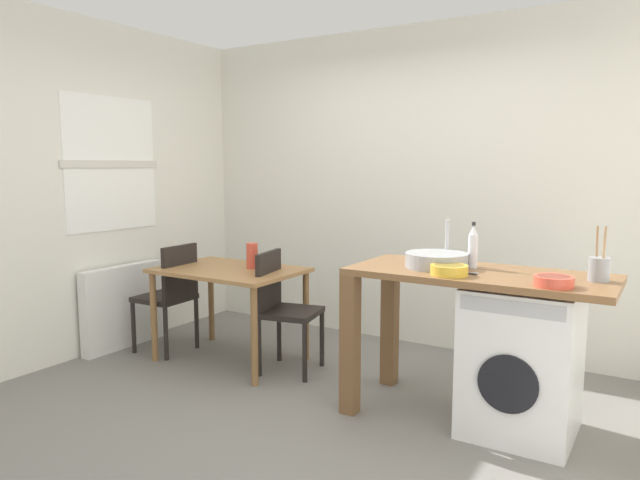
{
  "coord_description": "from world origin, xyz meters",
  "views": [
    {
      "loc": [
        1.93,
        -2.91,
        1.54
      ],
      "look_at": [
        -0.15,
        0.45,
        1.03
      ],
      "focal_mm": 32.55,
      "sensor_mm": 36.0,
      "label": 1
    }
  ],
  "objects_px": {
    "chair_opposite": "(282,304)",
    "vase": "(252,256)",
    "colander": "(554,281)",
    "mixing_bowl": "(449,269)",
    "bottle_tall_green": "(473,247)",
    "dining_table": "(229,280)",
    "utensil_crock": "(599,269)",
    "chair_person_seat": "(171,292)",
    "washing_machine": "(521,360)"
  },
  "relations": [
    {
      "from": "colander",
      "to": "utensil_crock",
      "type": "bearing_deg",
      "value": 56.3
    },
    {
      "from": "colander",
      "to": "vase",
      "type": "relative_size",
      "value": 1.0
    },
    {
      "from": "mixing_bowl",
      "to": "washing_machine",
      "type": "bearing_deg",
      "value": 27.81
    },
    {
      "from": "washing_machine",
      "to": "bottle_tall_green",
      "type": "height_order",
      "value": "bottle_tall_green"
    },
    {
      "from": "chair_opposite",
      "to": "utensil_crock",
      "type": "height_order",
      "value": "utensil_crock"
    },
    {
      "from": "washing_machine",
      "to": "vase",
      "type": "xyz_separation_m",
      "value": [
        -2.1,
        0.19,
        0.41
      ]
    },
    {
      "from": "utensil_crock",
      "to": "vase",
      "type": "relative_size",
      "value": 1.5
    },
    {
      "from": "bottle_tall_green",
      "to": "vase",
      "type": "bearing_deg",
      "value": 177.39
    },
    {
      "from": "chair_person_seat",
      "to": "vase",
      "type": "height_order",
      "value": "vase"
    },
    {
      "from": "chair_opposite",
      "to": "vase",
      "type": "xyz_separation_m",
      "value": [
        -0.33,
        0.07,
        0.33
      ]
    },
    {
      "from": "chair_person_seat",
      "to": "washing_machine",
      "type": "relative_size",
      "value": 1.05
    },
    {
      "from": "chair_opposite",
      "to": "colander",
      "type": "relative_size",
      "value": 4.5
    },
    {
      "from": "bottle_tall_green",
      "to": "dining_table",
      "type": "bearing_deg",
      "value": -179.41
    },
    {
      "from": "chair_person_seat",
      "to": "mixing_bowl",
      "type": "xyz_separation_m",
      "value": [
        2.42,
        -0.19,
        0.44
      ]
    },
    {
      "from": "utensil_crock",
      "to": "colander",
      "type": "distance_m",
      "value": 0.33
    },
    {
      "from": "washing_machine",
      "to": "utensil_crock",
      "type": "bearing_deg",
      "value": 8.1
    },
    {
      "from": "washing_machine",
      "to": "vase",
      "type": "bearing_deg",
      "value": 174.95
    },
    {
      "from": "utensil_crock",
      "to": "washing_machine",
      "type": "bearing_deg",
      "value": -171.9
    },
    {
      "from": "washing_machine",
      "to": "mixing_bowl",
      "type": "xyz_separation_m",
      "value": [
        -0.37,
        -0.2,
        0.52
      ]
    },
    {
      "from": "chair_opposite",
      "to": "vase",
      "type": "relative_size",
      "value": 4.51
    },
    {
      "from": "chair_opposite",
      "to": "bottle_tall_green",
      "type": "distance_m",
      "value": 1.53
    },
    {
      "from": "dining_table",
      "to": "mixing_bowl",
      "type": "distance_m",
      "value": 1.92
    },
    {
      "from": "bottle_tall_green",
      "to": "mixing_bowl",
      "type": "bearing_deg",
      "value": -97.62
    },
    {
      "from": "colander",
      "to": "mixing_bowl",
      "type": "bearing_deg",
      "value": 177.96
    },
    {
      "from": "chair_opposite",
      "to": "colander",
      "type": "bearing_deg",
      "value": 68.5
    },
    {
      "from": "colander",
      "to": "vase",
      "type": "height_order",
      "value": "colander"
    },
    {
      "from": "chair_person_seat",
      "to": "mixing_bowl",
      "type": "relative_size",
      "value": 4.24
    },
    {
      "from": "mixing_bowl",
      "to": "vase",
      "type": "height_order",
      "value": "mixing_bowl"
    },
    {
      "from": "colander",
      "to": "chair_person_seat",
      "type": "bearing_deg",
      "value": 176.05
    },
    {
      "from": "chair_person_seat",
      "to": "colander",
      "type": "relative_size",
      "value": 4.5
    },
    {
      "from": "dining_table",
      "to": "vase",
      "type": "height_order",
      "value": "vase"
    },
    {
      "from": "colander",
      "to": "bottle_tall_green",
      "type": "bearing_deg",
      "value": 148.27
    },
    {
      "from": "utensil_crock",
      "to": "colander",
      "type": "height_order",
      "value": "utensil_crock"
    },
    {
      "from": "chair_person_seat",
      "to": "utensil_crock",
      "type": "distance_m",
      "value": 3.2
    },
    {
      "from": "chair_person_seat",
      "to": "mixing_bowl",
      "type": "distance_m",
      "value": 2.46
    },
    {
      "from": "utensil_crock",
      "to": "mixing_bowl",
      "type": "bearing_deg",
      "value": -161.39
    },
    {
      "from": "bottle_tall_green",
      "to": "utensil_crock",
      "type": "bearing_deg",
      "value": -4.29
    },
    {
      "from": "chair_opposite",
      "to": "washing_machine",
      "type": "relative_size",
      "value": 1.05
    },
    {
      "from": "bottle_tall_green",
      "to": "vase",
      "type": "relative_size",
      "value": 1.41
    },
    {
      "from": "bottle_tall_green",
      "to": "chair_opposite",
      "type": "bearing_deg",
      "value": 179.4
    },
    {
      "from": "utensil_crock",
      "to": "vase",
      "type": "xyz_separation_m",
      "value": [
        -2.46,
        0.13,
        -0.15
      ]
    },
    {
      "from": "utensil_crock",
      "to": "vase",
      "type": "height_order",
      "value": "utensil_crock"
    },
    {
      "from": "dining_table",
      "to": "chair_opposite",
      "type": "xyz_separation_m",
      "value": [
        0.48,
        0.03,
        -0.14
      ]
    },
    {
      "from": "mixing_bowl",
      "to": "colander",
      "type": "xyz_separation_m",
      "value": [
        0.56,
        -0.02,
        -0.0
      ]
    },
    {
      "from": "dining_table",
      "to": "utensil_crock",
      "type": "xyz_separation_m",
      "value": [
        2.61,
        -0.03,
        0.35
      ]
    },
    {
      "from": "chair_opposite",
      "to": "bottle_tall_green",
      "type": "bearing_deg",
      "value": 77.69
    },
    {
      "from": "chair_person_seat",
      "to": "washing_machine",
      "type": "bearing_deg",
      "value": -92.09
    },
    {
      "from": "vase",
      "to": "chair_opposite",
      "type": "bearing_deg",
      "value": -11.26
    },
    {
      "from": "dining_table",
      "to": "colander",
      "type": "relative_size",
      "value": 5.5
    },
    {
      "from": "mixing_bowl",
      "to": "bottle_tall_green",
      "type": "bearing_deg",
      "value": 82.38
    }
  ]
}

